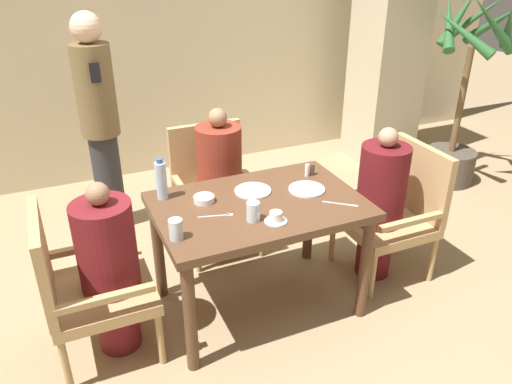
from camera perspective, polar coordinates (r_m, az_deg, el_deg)
ground_plane at (r=3.37m, az=0.29°, el=-12.61°), size 16.00×16.00×0.00m
wall_back at (r=4.95m, az=-11.60°, el=17.84°), size 8.00×0.06×2.80m
pillar_stone at (r=5.29m, az=15.11°, el=17.50°), size 0.57×0.57×2.70m
dining_table at (r=3.00m, az=0.32°, el=-2.99°), size 1.23×0.82×0.76m
chair_left_side at (r=2.90m, az=-19.21°, el=-9.86°), size 0.56×0.56×0.92m
diner_in_left_chair at (r=2.87m, az=-16.39°, el=-8.31°), size 0.32×0.32×1.06m
chair_far_side at (r=3.77m, az=-4.87°, el=0.68°), size 0.56×0.56×0.92m
diner_in_far_chair at (r=3.60m, az=-4.14°, el=1.09°), size 0.32×0.32×1.13m
chair_right_side at (r=3.58m, az=15.78°, el=-1.86°), size 0.56×0.56×0.92m
diner_in_right_chair at (r=3.45m, az=13.98°, el=-1.23°), size 0.32×0.32×1.09m
standing_host at (r=4.01m, az=-17.45°, el=7.89°), size 0.29×0.33×1.70m
potted_palm at (r=5.07m, az=22.17°, el=8.14°), size 0.82×0.80×1.83m
plate_main_left at (r=3.10m, az=5.82°, el=0.32°), size 0.23×0.23×0.01m
plate_main_right at (r=3.07m, az=-0.36°, el=0.15°), size 0.23×0.23×0.01m
teacup_with_saucer at (r=2.74m, az=2.28°, el=-2.97°), size 0.13×0.13×0.06m
bowl_small at (r=2.96m, az=-5.97°, el=-0.80°), size 0.12×0.12×0.04m
water_bottle at (r=2.99m, az=-10.78°, el=1.33°), size 0.07×0.07×0.26m
glass_tall_near at (r=2.73m, az=-0.34°, el=-2.24°), size 0.07×0.07×0.11m
glass_tall_mid at (r=2.60m, az=-9.15°, el=-4.24°), size 0.07×0.07×0.11m
salt_shaker at (r=3.27m, az=5.85°, el=2.49°), size 0.03×0.03×0.08m
pepper_shaker at (r=3.29m, az=6.45°, el=2.57°), size 0.03×0.03×0.08m
fork_beside_plate at (r=2.81m, az=-4.22°, el=-2.72°), size 0.20×0.06×0.00m
knife_beside_plate at (r=2.96m, az=9.80°, el=-1.37°), size 0.17×0.14×0.00m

